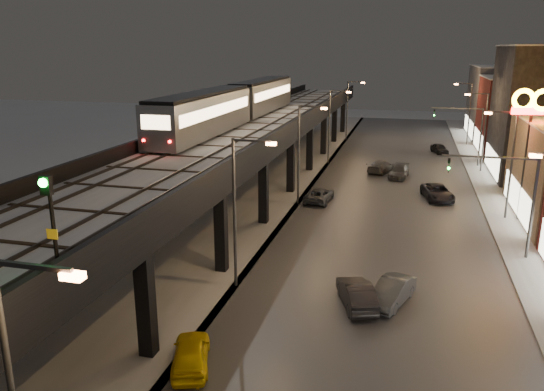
# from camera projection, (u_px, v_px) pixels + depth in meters

# --- Properties ---
(road_surface) EXTENTS (17.00, 120.00, 0.06)m
(road_surface) POSITION_uv_depth(u_px,v_px,m) (391.00, 198.00, 50.36)
(road_surface) COLOR #46474D
(road_surface) RESTS_ON ground
(sidewalk_right) EXTENTS (4.00, 120.00, 0.14)m
(sidewalk_right) POSITION_uv_depth(u_px,v_px,m) (504.00, 206.00, 47.91)
(sidewalk_right) COLOR #9FA1A8
(sidewalk_right) RESTS_ON ground
(under_viaduct_pavement) EXTENTS (11.00, 120.00, 0.06)m
(under_viaduct_pavement) POSITION_uv_depth(u_px,v_px,m) (255.00, 189.00, 53.65)
(under_viaduct_pavement) COLOR #9FA1A8
(under_viaduct_pavement) RESTS_ON ground
(elevated_viaduct) EXTENTS (9.00, 100.00, 6.30)m
(elevated_viaduct) POSITION_uv_depth(u_px,v_px,m) (245.00, 140.00, 49.21)
(elevated_viaduct) COLOR black
(elevated_viaduct) RESTS_ON ground
(viaduct_trackbed) EXTENTS (8.40, 100.00, 0.32)m
(viaduct_trackbed) POSITION_uv_depth(u_px,v_px,m) (245.00, 131.00, 49.12)
(viaduct_trackbed) COLOR #B2B7C1
(viaduct_trackbed) RESTS_ON elevated_viaduct
(viaduct_parapet_streetside) EXTENTS (0.30, 100.00, 1.10)m
(viaduct_parapet_streetside) POSITION_uv_depth(u_px,v_px,m) (291.00, 128.00, 47.96)
(viaduct_parapet_streetside) COLOR black
(viaduct_parapet_streetside) RESTS_ON elevated_viaduct
(viaduct_parapet_far) EXTENTS (0.30, 100.00, 1.10)m
(viaduct_parapet_far) POSITION_uv_depth(u_px,v_px,m) (201.00, 124.00, 50.08)
(viaduct_parapet_far) COLOR black
(viaduct_parapet_far) RESTS_ON elevated_viaduct
(building_e) EXTENTS (12.20, 12.20, 10.16)m
(building_e) POSITION_uv_depth(u_px,v_px,m) (529.00, 116.00, 70.14)
(building_e) COLOR maroon
(building_e) RESTS_ON ground
(building_f) EXTENTS (12.20, 16.20, 11.16)m
(building_f) POSITION_uv_depth(u_px,v_px,m) (512.00, 102.00, 83.05)
(building_f) COLOR #4D4C53
(building_f) RESTS_ON ground
(streetlight_left_1) EXTENTS (2.57, 0.28, 9.00)m
(streetlight_left_1) POSITION_uv_depth(u_px,v_px,m) (239.00, 203.00, 30.39)
(streetlight_left_1) COLOR #38383A
(streetlight_left_1) RESTS_ON ground
(streetlight_left_2) EXTENTS (2.57, 0.28, 9.00)m
(streetlight_left_2) POSITION_uv_depth(u_px,v_px,m) (302.00, 148.00, 47.16)
(streetlight_left_2) COLOR #38383A
(streetlight_left_2) RESTS_ON ground
(streetlight_right_2) EXTENTS (2.56, 0.28, 9.00)m
(streetlight_right_2) POSITION_uv_depth(u_px,v_px,m) (509.00, 158.00, 42.98)
(streetlight_right_2) COLOR #38383A
(streetlight_right_2) RESTS_ON ground
(streetlight_left_3) EXTENTS (2.57, 0.28, 9.00)m
(streetlight_left_3) POSITION_uv_depth(u_px,v_px,m) (332.00, 122.00, 63.93)
(streetlight_left_3) COLOR #38383A
(streetlight_left_3) RESTS_ON ground
(streetlight_right_3) EXTENTS (2.56, 0.28, 9.00)m
(streetlight_right_3) POSITION_uv_depth(u_px,v_px,m) (483.00, 127.00, 59.76)
(streetlight_right_3) COLOR #38383A
(streetlight_right_3) RESTS_ON ground
(streetlight_left_4) EXTENTS (2.57, 0.28, 9.00)m
(streetlight_left_4) POSITION_uv_depth(u_px,v_px,m) (349.00, 106.00, 80.71)
(streetlight_left_4) COLOR #38383A
(streetlight_left_4) RESTS_ON ground
(streetlight_right_4) EXTENTS (2.56, 0.28, 9.00)m
(streetlight_right_4) POSITION_uv_depth(u_px,v_px,m) (468.00, 109.00, 76.53)
(streetlight_right_4) COLOR #38383A
(streetlight_right_4) RESTS_ON ground
(traffic_light_rig_a) EXTENTS (6.10, 0.34, 7.00)m
(traffic_light_rig_a) POSITION_uv_depth(u_px,v_px,m) (515.00, 194.00, 35.01)
(traffic_light_rig_a) COLOR #38383A
(traffic_light_rig_a) RESTS_ON ground
(traffic_light_rig_b) EXTENTS (6.10, 0.34, 7.00)m
(traffic_light_rig_b) POSITION_uv_depth(u_px,v_px,m) (471.00, 129.00, 62.96)
(traffic_light_rig_b) COLOR #38383A
(traffic_light_rig_b) RESTS_ON ground
(subway_train) EXTENTS (3.01, 36.71, 3.60)m
(subway_train) POSITION_uv_depth(u_px,v_px,m) (237.00, 103.00, 54.24)
(subway_train) COLOR gray
(subway_train) RESTS_ON viaduct_trackbed
(rail_signal) EXTENTS (0.39, 0.45, 3.39)m
(rail_signal) POSITION_uv_depth(u_px,v_px,m) (49.00, 206.00, 16.76)
(rail_signal) COLOR black
(rail_signal) RESTS_ON viaduct_trackbed
(car_taxi) EXTENTS (2.81, 4.26, 1.35)m
(car_taxi) POSITION_uv_depth(u_px,v_px,m) (191.00, 354.00, 23.59)
(car_taxi) COLOR #E8C106
(car_taxi) RESTS_ON ground
(car_near_white) EXTENTS (2.83, 4.58, 1.42)m
(car_near_white) POSITION_uv_depth(u_px,v_px,m) (357.00, 294.00, 29.23)
(car_near_white) COLOR black
(car_near_white) RESTS_ON ground
(car_mid_silver) EXTENTS (2.45, 4.71, 1.27)m
(car_mid_silver) POSITION_uv_depth(u_px,v_px,m) (319.00, 195.00, 49.10)
(car_mid_silver) COLOR #43474E
(car_mid_silver) RESTS_ON ground
(car_mid_dark) EXTENTS (3.40, 5.13, 1.38)m
(car_mid_dark) POSITION_uv_depth(u_px,v_px,m) (381.00, 167.00, 60.65)
(car_mid_dark) COLOR #565659
(car_mid_dark) RESTS_ON ground
(car_onc_silver) EXTENTS (2.75, 4.43, 1.38)m
(car_onc_silver) POSITION_uv_depth(u_px,v_px,m) (392.00, 293.00, 29.50)
(car_onc_silver) COLOR #393E44
(car_onc_silver) RESTS_ON ground
(car_onc_dark) EXTENTS (3.34, 5.42, 1.40)m
(car_onc_dark) POSITION_uv_depth(u_px,v_px,m) (438.00, 193.00, 49.72)
(car_onc_dark) COLOR black
(car_onc_dark) RESTS_ON ground
(car_onc_white) EXTENTS (2.41, 4.65, 1.29)m
(car_onc_white) POSITION_uv_depth(u_px,v_px,m) (399.00, 172.00, 58.15)
(car_onc_white) COLOR #3D3F42
(car_onc_white) RESTS_ON ground
(car_onc_red) EXTENTS (2.62, 4.03, 1.28)m
(car_onc_red) POSITION_uv_depth(u_px,v_px,m) (439.00, 149.00, 71.57)
(car_onc_red) COLOR black
(car_onc_red) RESTS_ON ground
(sign_mcdonalds) EXTENTS (3.21, 0.61, 10.79)m
(sign_mcdonalds) POSITION_uv_depth(u_px,v_px,m) (532.00, 113.00, 41.71)
(sign_mcdonalds) COLOR #38383A
(sign_mcdonalds) RESTS_ON ground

